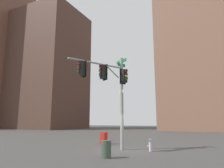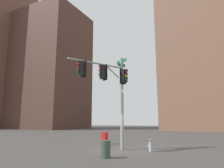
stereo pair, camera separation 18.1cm
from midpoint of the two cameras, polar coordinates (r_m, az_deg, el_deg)
ground_plane at (r=15.41m, az=2.94°, el=-17.79°), size 200.00×200.00×0.00m
signal_pole_assembly at (r=15.06m, az=0.22°, el=-0.21°), size 2.72×4.25×6.86m
fire_hydrant at (r=14.87m, az=10.93°, el=-16.06°), size 0.34×0.26×0.87m
litter_bin at (r=12.01m, az=-1.36°, el=-17.59°), size 0.56×0.56×0.95m
newspaper_box at (r=19.28m, az=-1.83°, el=-14.76°), size 0.46×0.58×1.05m
building_brick_nearside at (r=60.72m, az=23.58°, el=12.22°), size 19.56×20.38×49.02m
building_brick_midblock at (r=69.90m, az=-16.84°, el=3.75°), size 21.57×17.87×37.25m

